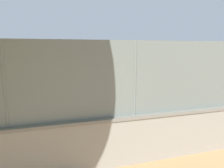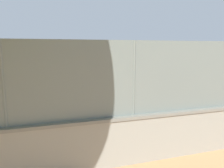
{
  "view_description": "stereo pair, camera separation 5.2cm",
  "coord_description": "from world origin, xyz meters",
  "px_view_note": "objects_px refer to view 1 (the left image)",
  "views": [
    {
      "loc": [
        -0.48,
        17.98,
        3.05
      ],
      "look_at": [
        -3.29,
        7.41,
        1.18
      ],
      "focal_mm": 33.49,
      "sensor_mm": 36.0,
      "label": 1
    },
    {
      "loc": [
        -0.53,
        17.99,
        3.05
      ],
      "look_at": [
        -3.29,
        7.41,
        1.18
      ],
      "focal_mm": 33.49,
      "sensor_mm": 36.0,
      "label": 2
    }
  ],
  "objects_px": {
    "player_baseline_waiting": "(148,89)",
    "spare_ball_by_wall": "(158,129)",
    "sports_ball": "(108,73)",
    "player_foreground_swinging": "(91,72)"
  },
  "relations": [
    {
      "from": "player_baseline_waiting",
      "to": "spare_ball_by_wall",
      "type": "relative_size",
      "value": 8.54
    },
    {
      "from": "player_baseline_waiting",
      "to": "spare_ball_by_wall",
      "type": "xyz_separation_m",
      "value": [
        1.1,
        3.35,
        -0.82
      ]
    },
    {
      "from": "spare_ball_by_wall",
      "to": "sports_ball",
      "type": "bearing_deg",
      "value": -93.71
    },
    {
      "from": "player_foreground_swinging",
      "to": "sports_ball",
      "type": "bearing_deg",
      "value": 122.61
    },
    {
      "from": "player_foreground_swinging",
      "to": "spare_ball_by_wall",
      "type": "relative_size",
      "value": 8.03
    },
    {
      "from": "sports_ball",
      "to": "spare_ball_by_wall",
      "type": "distance_m",
      "value": 10.69
    },
    {
      "from": "sports_ball",
      "to": "player_foreground_swinging",
      "type": "bearing_deg",
      "value": -57.39
    },
    {
      "from": "sports_ball",
      "to": "spare_ball_by_wall",
      "type": "xyz_separation_m",
      "value": [
        0.69,
        10.63,
        -0.87
      ]
    },
    {
      "from": "player_foreground_swinging",
      "to": "spare_ball_by_wall",
      "type": "distance_m",
      "value": 12.53
    },
    {
      "from": "sports_ball",
      "to": "player_baseline_waiting",
      "type": "bearing_deg",
      "value": 93.19
    }
  ]
}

